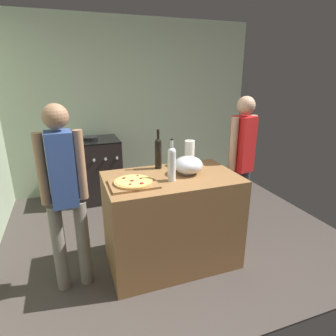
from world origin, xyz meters
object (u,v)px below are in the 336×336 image
object	(u,v)px
wine_bottle_amber	(158,152)
wine_bottle_dark	(172,163)
mixing_bowl	(188,165)
paper_towel_roll	(190,153)
person_in_red	(241,161)
person_in_stripes	(65,191)
stove	(99,169)
pizza	(133,182)

from	to	relation	value
wine_bottle_amber	wine_bottle_dark	world-z (taller)	wine_bottle_amber
mixing_bowl	paper_towel_roll	bearing A→B (deg)	63.56
mixing_bowl	wine_bottle_amber	bearing A→B (deg)	130.91
person_in_red	person_in_stripes	bearing A→B (deg)	-171.89
stove	person_in_stripes	size ratio (longest dim) A/B	0.59
pizza	mixing_bowl	world-z (taller)	mixing_bowl
person_in_red	stove	bearing A→B (deg)	131.83
paper_towel_roll	person_in_red	bearing A→B (deg)	-4.82
person_in_stripes	wine_bottle_dark	bearing A→B (deg)	-3.53
wine_bottle_dark	person_in_red	distance (m)	1.00
paper_towel_roll	stove	size ratio (longest dim) A/B	0.27
stove	person_in_stripes	world-z (taller)	person_in_stripes
paper_towel_roll	person_in_stripes	bearing A→B (deg)	-165.80
person_in_stripes	person_in_red	distance (m)	1.85
pizza	person_in_stripes	size ratio (longest dim) A/B	0.21
mixing_bowl	pizza	bearing A→B (deg)	-169.07
mixing_bowl	paper_towel_roll	size ratio (longest dim) A/B	1.06
paper_towel_roll	wine_bottle_amber	bearing A→B (deg)	-179.80
person_in_red	wine_bottle_dark	bearing A→B (deg)	-161.29
mixing_bowl	person_in_stripes	distance (m)	1.11
wine_bottle_dark	person_in_red	size ratio (longest dim) A/B	0.24
paper_towel_roll	stove	bearing A→B (deg)	117.68
stove	wine_bottle_amber	bearing A→B (deg)	-73.38
person_in_stripes	paper_towel_roll	bearing A→B (deg)	14.20
pizza	wine_bottle_amber	xyz separation A→B (m)	(0.34, 0.35, 0.14)
wine_bottle_amber	wine_bottle_dark	distance (m)	0.37
wine_bottle_dark	stove	xyz separation A→B (m)	(-0.45, 1.86, -0.61)
wine_bottle_dark	stove	bearing A→B (deg)	103.62
wine_bottle_dark	pizza	bearing A→B (deg)	178.12
wine_bottle_amber	person_in_stripes	world-z (taller)	person_in_stripes
pizza	person_in_stripes	xyz separation A→B (m)	(-0.55, 0.04, -0.02)
paper_towel_roll	mixing_bowl	bearing A→B (deg)	-116.44
wine_bottle_dark	person_in_red	world-z (taller)	person_in_red
person_in_stripes	person_in_red	xyz separation A→B (m)	(1.83, 0.26, -0.01)
wine_bottle_amber	person_in_stripes	distance (m)	0.96
pizza	person_in_red	world-z (taller)	person_in_red
mixing_bowl	paper_towel_roll	distance (m)	0.28
pizza	person_in_stripes	world-z (taller)	person_in_stripes
pizza	person_in_stripes	bearing A→B (deg)	175.46
person_in_red	mixing_bowl	bearing A→B (deg)	-164.69
mixing_bowl	stove	world-z (taller)	mixing_bowl
wine_bottle_dark	stove	world-z (taller)	wine_bottle_dark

